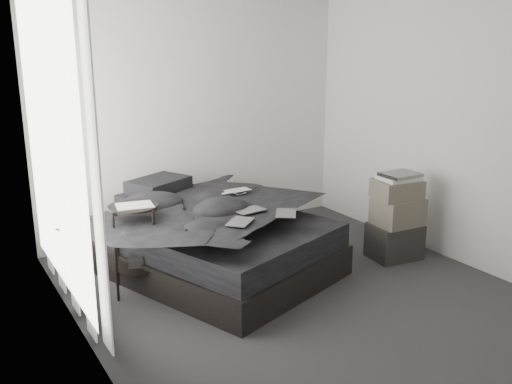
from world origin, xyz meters
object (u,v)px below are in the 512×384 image
bed (214,257)px  side_stand (136,250)px  laptop (237,185)px  box_lower (394,241)px

bed → side_stand: bearing=165.2°
laptop → side_stand: side_stand is taller
box_lower → laptop: bearing=150.0°
laptop → side_stand: (-1.13, -0.23, -0.37)m
laptop → box_lower: bearing=-31.2°
bed → box_lower: (1.72, -0.62, 0.04)m
bed → side_stand: side_stand is taller
laptop → side_stand: 1.21m
side_stand → box_lower: side_stand is taller
bed → side_stand: size_ratio=2.67×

